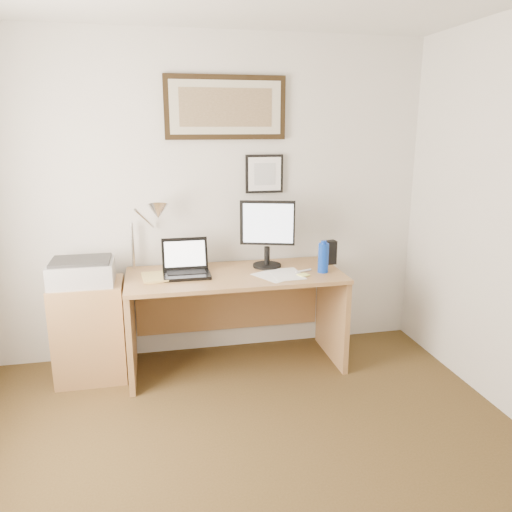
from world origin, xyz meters
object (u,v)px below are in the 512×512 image
object	(u,v)px
desk	(233,299)
printer	(82,272)
side_cabinet	(90,331)
lcd_monitor	(267,231)
water_bottle	(323,258)
book	(142,278)
laptop	(186,267)

from	to	relation	value
desk	printer	distance (m)	1.13
side_cabinet	lcd_monitor	xyz separation A→B (m)	(1.35, 0.07, 0.68)
water_bottle	lcd_monitor	size ratio (longest dim) A/B	0.43
side_cabinet	lcd_monitor	distance (m)	1.51
lcd_monitor	book	bearing A→B (deg)	-171.78
book	laptop	distance (m)	0.33
water_bottle	laptop	world-z (taller)	laptop
water_bottle	lcd_monitor	bearing A→B (deg)	149.16
book	lcd_monitor	bearing A→B (deg)	8.22
side_cabinet	water_bottle	bearing A→B (deg)	-5.09
laptop	lcd_monitor	size ratio (longest dim) A/B	0.65
book	printer	bearing A→B (deg)	171.91
book	laptop	bearing A→B (deg)	10.56
laptop	book	bearing A→B (deg)	-169.44
water_bottle	side_cabinet	bearing A→B (deg)	174.91
water_bottle	laptop	size ratio (longest dim) A/B	0.66
laptop	printer	bearing A→B (deg)	-179.99
desk	lcd_monitor	distance (m)	0.59
water_bottle	printer	size ratio (longest dim) A/B	0.51
desk	laptop	world-z (taller)	laptop
water_bottle	desk	xyz separation A→B (m)	(-0.65, 0.19, -0.35)
side_cabinet	desk	xyz separation A→B (m)	(1.07, 0.04, 0.15)
desk	lcd_monitor	world-z (taller)	lcd_monitor
book	desk	world-z (taller)	book
side_cabinet	printer	bearing A→B (deg)	-163.10
lcd_monitor	printer	bearing A→B (deg)	-176.72
water_bottle	printer	distance (m)	1.75
printer	laptop	bearing A→B (deg)	0.01
water_bottle	printer	bearing A→B (deg)	175.18
laptop	lcd_monitor	bearing A→B (deg)	7.04
side_cabinet	laptop	bearing A→B (deg)	-0.51
desk	lcd_monitor	xyz separation A→B (m)	(0.28, 0.04, 0.53)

